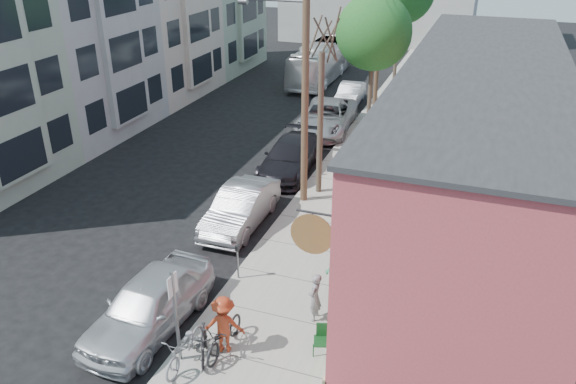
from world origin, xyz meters
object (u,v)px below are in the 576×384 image
(tree_bare, at_px, (320,125))
(parking_meter_near, at_px, (238,257))
(parking_meter_far, at_px, (320,156))
(bus, at_px, (321,62))
(car_4, at_px, (350,94))
(cyclist, at_px, (224,325))
(car_2, at_px, (290,157))
(patio_chair_b, at_px, (322,341))
(car_1, at_px, (241,208))
(sign_post, at_px, (175,308))
(car_3, at_px, (326,117))
(patron_grey, at_px, (315,297))
(patio_chair_a, at_px, (352,301))
(parked_bike_b, at_px, (185,348))
(car_0, at_px, (149,304))
(parked_bike_a, at_px, (204,343))
(utility_pole_near, at_px, (304,76))
(tree_leafy_mid, at_px, (374,32))
(patron_green, at_px, (337,272))

(tree_bare, bearing_deg, parking_meter_near, -94.36)
(parking_meter_near, bearing_deg, parking_meter_far, 90.00)
(bus, bearing_deg, tree_bare, -73.95)
(bus, bearing_deg, car_4, -56.14)
(parking_meter_near, height_order, tree_bare, tree_bare)
(parking_meter_far, distance_m, cyclist, 12.44)
(tree_bare, distance_m, car_2, 3.64)
(patio_chair_b, bearing_deg, car_2, 96.14)
(car_1, distance_m, car_4, 17.11)
(sign_post, height_order, patio_chair_b, sign_post)
(car_1, height_order, car_3, car_3)
(parking_meter_far, height_order, car_1, car_1)
(bus, bearing_deg, patron_grey, -74.04)
(tree_bare, xyz_separation_m, patio_chair_a, (3.40, -7.74, -2.57))
(car_1, distance_m, bus, 22.56)
(parking_meter_near, height_order, bus, bus)
(car_1, bearing_deg, parking_meter_far, 74.55)
(patio_chair_a, distance_m, bus, 27.85)
(parked_bike_b, bearing_deg, car_0, 147.72)
(cyclist, xyz_separation_m, parked_bike_a, (-0.41, -0.44, -0.41))
(car_3, bearing_deg, patron_grey, -79.08)
(parked_bike_a, xyz_separation_m, parked_bike_b, (-0.35, -0.37, 0.06))
(parking_meter_far, distance_m, patron_grey, 10.71)
(utility_pole_near, distance_m, parked_bike_a, 11.02)
(sign_post, relative_size, car_4, 0.70)
(cyclist, relative_size, car_2, 0.33)
(tree_leafy_mid, xyz_separation_m, car_4, (-2.00, 3.58, -4.60))
(car_2, bearing_deg, bus, 98.08)
(parking_meter_far, distance_m, patron_green, 9.61)
(patron_green, height_order, car_3, patron_green)
(parking_meter_near, bearing_deg, cyclist, -71.59)
(patio_chair_a, relative_size, parked_bike_a, 0.58)
(patio_chair_a, relative_size, patron_green, 0.49)
(car_1, bearing_deg, patron_green, -36.15)
(parking_meter_far, bearing_deg, parking_meter_near, -90.00)
(patron_grey, bearing_deg, car_3, -163.45)
(patron_grey, height_order, patron_green, patron_green)
(car_2, bearing_deg, parking_meter_far, -0.73)
(utility_pole_near, bearing_deg, cyclist, -84.33)
(patio_chair_b, bearing_deg, parking_meter_far, 89.75)
(sign_post, distance_m, patron_grey, 4.16)
(patio_chair_a, height_order, patron_grey, patron_grey)
(patio_chair_a, bearing_deg, parked_bike_b, -159.11)
(parked_bike_a, bearing_deg, cyclist, 23.94)
(parked_bike_b, distance_m, car_3, 19.33)
(sign_post, relative_size, parked_bike_b, 1.43)
(sign_post, height_order, parked_bike_b, sign_post)
(car_4, bearing_deg, sign_post, -89.25)
(sign_post, distance_m, car_1, 7.78)
(tree_leafy_mid, relative_size, car_0, 1.48)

